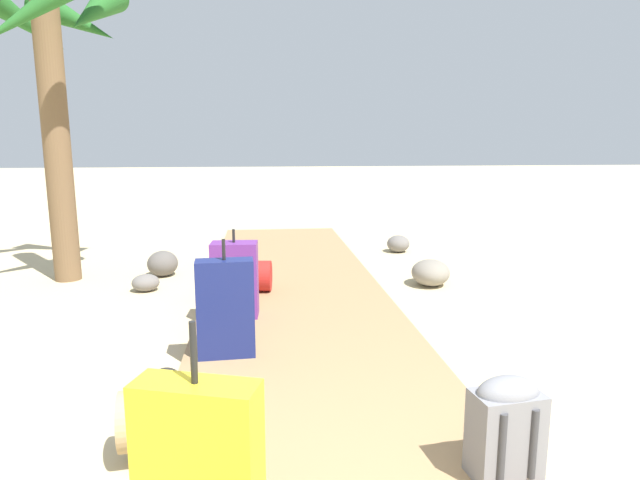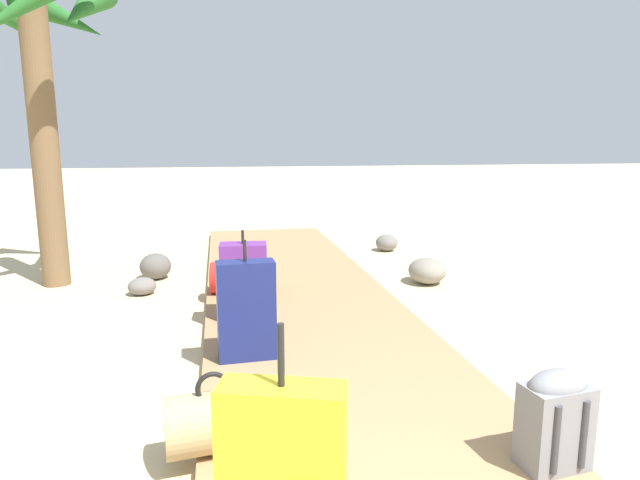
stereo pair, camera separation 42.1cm
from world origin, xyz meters
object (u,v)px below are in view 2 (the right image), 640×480
object	(u,v)px
backpack_grey	(556,417)
palm_tree_far_left	(35,42)
duffel_bag_tan	(214,421)
duffel_bag_red	(242,277)
suitcase_navy	(246,310)
suitcase_purple	(244,281)
suitcase_yellow	(283,479)

from	to	relation	value
backpack_grey	palm_tree_far_left	world-z (taller)	palm_tree_far_left
duffel_bag_tan	duffel_bag_red	bearing A→B (deg)	84.56
backpack_grey	suitcase_navy	size ratio (longest dim) A/B	0.57
duffel_bag_tan	suitcase_navy	distance (m)	1.16
duffel_bag_tan	suitcase_purple	size ratio (longest dim) A/B	0.65
backpack_grey	suitcase_yellow	xyz separation A→B (m)	(-1.30, -0.37, 0.10)
suitcase_navy	palm_tree_far_left	bearing A→B (deg)	126.87
backpack_grey	palm_tree_far_left	bearing A→B (deg)	128.24
duffel_bag_tan	suitcase_yellow	size ratio (longest dim) A/B	0.54
duffel_bag_red	suitcase_purple	size ratio (longest dim) A/B	0.85
suitcase_navy	suitcase_yellow	bearing A→B (deg)	-89.33
suitcase_navy	palm_tree_far_left	xyz separation A→B (m)	(-1.94, 2.59, 2.15)
duffel_bag_red	suitcase_navy	bearing A→B (deg)	-91.50
duffel_bag_red	backpack_grey	bearing A→B (deg)	-68.42
suitcase_purple	palm_tree_far_left	distance (m)	3.39
duffel_bag_red	palm_tree_far_left	size ratio (longest dim) A/B	0.18
backpack_grey	suitcase_navy	world-z (taller)	suitcase_navy
duffel_bag_tan	backpack_grey	distance (m)	1.61
duffel_bag_red	backpack_grey	xyz separation A→B (m)	(1.28, -3.24, 0.09)
duffel_bag_red	palm_tree_far_left	distance (m)	3.20
suitcase_yellow	duffel_bag_tan	bearing A→B (deg)	106.99
suitcase_yellow	duffel_bag_red	bearing A→B (deg)	89.66
suitcase_purple	palm_tree_far_left	xyz separation A→B (m)	(-1.97, 1.70, 2.17)
suitcase_navy	duffel_bag_red	bearing A→B (deg)	88.50
duffel_bag_red	suitcase_navy	size ratio (longest dim) A/B	0.77
duffel_bag_tan	suitcase_yellow	distance (m)	0.86
duffel_bag_tan	suitcase_purple	distance (m)	2.03
duffel_bag_tan	palm_tree_far_left	size ratio (longest dim) A/B	0.14
duffel_bag_red	palm_tree_far_left	bearing A→B (deg)	155.47
suitcase_purple	palm_tree_far_left	bearing A→B (deg)	139.13
suitcase_yellow	suitcase_navy	world-z (taller)	suitcase_yellow
duffel_bag_tan	palm_tree_far_left	bearing A→B (deg)	114.84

